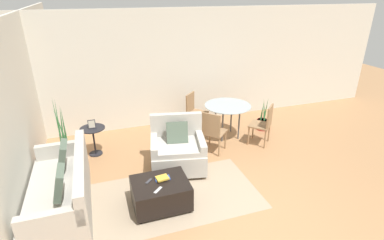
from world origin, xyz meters
TOP-DOWN VIEW (x-y plane):
  - ground_plane at (0.00, 0.00)m, footprint 20.00×20.00m
  - wall_back at (0.00, 3.73)m, footprint 12.00×0.06m
  - wall_left at (-2.90, 1.50)m, footprint 0.06×12.00m
  - area_rug at (-0.66, 0.80)m, footprint 2.71×1.54m
  - couch at (-2.35, 1.07)m, footprint 0.86×1.97m
  - armchair at (-0.38, 1.60)m, footprint 1.12×1.01m
  - ottoman at (-0.93, 0.65)m, footprint 0.85×0.68m
  - book_stack at (-0.88, 0.71)m, footprint 0.23×0.18m
  - tv_remote_primary at (-1.01, 0.47)m, footprint 0.15×0.14m
  - tv_remote_secondary at (-1.09, 0.73)m, footprint 0.13×0.13m
  - potted_plant at (-2.40, 2.57)m, footprint 0.39×0.39m
  - side_table at (-1.84, 2.64)m, footprint 0.49×0.49m
  - picture_frame at (-1.84, 2.64)m, footprint 0.14×0.07m
  - dining_table at (1.05, 2.53)m, footprint 1.03×1.03m
  - dining_chair_near_left at (0.46, 1.94)m, footprint 0.59×0.59m
  - dining_chair_near_right at (1.64, 1.94)m, footprint 0.59×0.59m
  - dining_chair_far_left at (0.46, 3.12)m, footprint 0.59×0.59m
  - potted_plant_small at (2.03, 2.61)m, footprint 0.27×0.27m

SIDE VIEW (x-z plane):
  - ground_plane at x=0.00m, z-range 0.00..0.00m
  - area_rug at x=-0.66m, z-range 0.00..0.01m
  - potted_plant_small at x=2.03m, z-range -0.23..0.58m
  - ottoman at x=-0.93m, z-range 0.02..0.45m
  - potted_plant at x=-2.40m, z-range -0.42..0.92m
  - couch at x=-2.35m, z-range -0.15..0.75m
  - armchair at x=-0.38m, z-range -0.12..0.87m
  - side_table at x=-1.84m, z-range 0.12..0.72m
  - tv_remote_primary at x=-1.01m, z-range 0.43..0.44m
  - tv_remote_secondary at x=-1.09m, z-range 0.43..0.44m
  - book_stack at x=-0.88m, z-range 0.43..0.48m
  - dining_chair_near_left at x=0.46m, z-range 0.07..0.97m
  - dining_chair_near_right at x=1.64m, z-range 0.07..0.97m
  - dining_chair_far_left at x=0.46m, z-range 0.07..0.97m
  - dining_table at x=1.05m, z-range 0.29..1.05m
  - picture_frame at x=-1.84m, z-range 0.59..0.76m
  - wall_back at x=0.00m, z-range 0.00..2.75m
  - wall_left at x=-2.90m, z-range 0.00..2.75m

